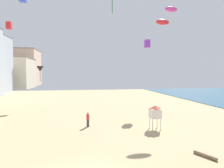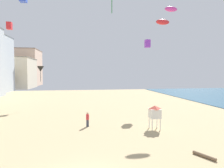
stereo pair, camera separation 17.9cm
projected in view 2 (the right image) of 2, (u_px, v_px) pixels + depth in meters
The scene contains 10 objects.
boardwalk_hotel_distant at pixel (11, 73), 76.62m from camera, with size 17.06×15.43×12.47m.
boardwalk_hotel_furthest at pixel (24, 68), 94.20m from camera, with size 14.49×16.33×17.99m.
kite_flyer at pixel (88, 119), 21.19m from camera, with size 0.34×0.34×1.64m.
lifeguard_stand at pixel (155, 112), 20.24m from camera, with size 1.10×1.10×2.55m.
driftwood_log at pixel (204, 156), 13.42m from camera, with size 0.24×0.24×1.67m, color #7A6047.
kite_purple_box at pixel (147, 44), 31.44m from camera, with size 0.81×0.81×1.28m.
kite_red_parafoil at pixel (163, 22), 25.40m from camera, with size 1.89×0.53×0.74m.
kite_black_delta at pixel (40, 69), 33.21m from camera, with size 1.20×1.20×2.73m.
kite_red_box at pixel (9, 26), 25.50m from camera, with size 0.62×0.62×0.97m.
kite_magenta_parafoil at pixel (171, 9), 20.65m from camera, with size 1.44×0.40×0.56m.
Camera 2 is at (0.07, -9.67, 5.97)m, focal length 30.19 mm.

